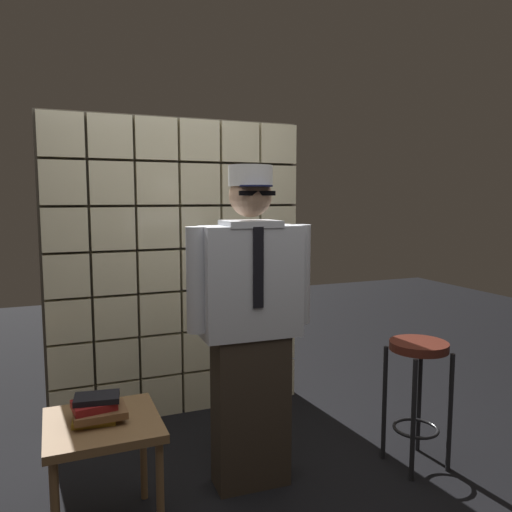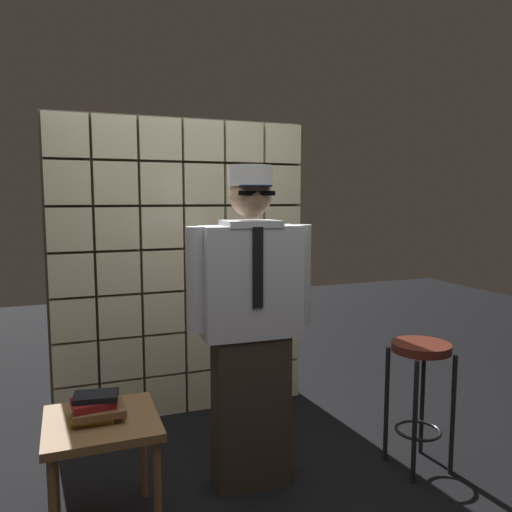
% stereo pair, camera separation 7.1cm
% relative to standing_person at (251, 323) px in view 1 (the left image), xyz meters
% --- Properties ---
extents(glass_block_wall, '(1.89, 0.10, 2.20)m').
position_rel_standing_person_xyz_m(glass_block_wall, '(-0.12, 1.11, 0.16)').
color(glass_block_wall, beige).
rests_on(glass_block_wall, ground).
extents(standing_person, '(0.71, 0.30, 1.77)m').
position_rel_standing_person_xyz_m(standing_person, '(0.00, 0.00, 0.00)').
color(standing_person, '#382D23').
rests_on(standing_person, ground).
extents(bar_stool, '(0.34, 0.34, 0.76)m').
position_rel_standing_person_xyz_m(bar_stool, '(0.99, -0.19, -0.36)').
color(bar_stool, '#592319').
rests_on(bar_stool, ground).
extents(side_table, '(0.52, 0.52, 0.57)m').
position_rel_standing_person_xyz_m(side_table, '(-0.80, -0.14, -0.43)').
color(side_table, brown).
rests_on(side_table, ground).
extents(book_stack, '(0.25, 0.19, 0.12)m').
position_rel_standing_person_xyz_m(book_stack, '(-0.82, -0.14, -0.30)').
color(book_stack, olive).
rests_on(book_stack, side_table).
extents(coffee_mug, '(0.13, 0.08, 0.09)m').
position_rel_standing_person_xyz_m(coffee_mug, '(-0.88, -0.14, -0.31)').
color(coffee_mug, silver).
rests_on(coffee_mug, side_table).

